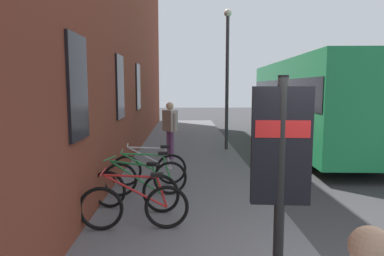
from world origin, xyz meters
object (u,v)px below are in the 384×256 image
street_lamp (227,67)px  bicycle_leaning_wall (149,169)px  bicycle_under_window (134,206)px  bicycle_far_end (146,177)px  city_bus (310,99)px  transit_info_sign (281,162)px  bicycle_nearest_sign (134,190)px  pedestrian_near_bus (170,124)px

street_lamp → bicycle_leaning_wall: bearing=152.6°
street_lamp → bicycle_under_window: bearing=161.6°
bicycle_far_end → city_bus: 8.46m
bicycle_under_window → bicycle_far_end: size_ratio=1.00×
bicycle_leaning_wall → transit_info_sign: size_ratio=0.73×
street_lamp → bicycle_nearest_sign: bearing=158.3°
bicycle_far_end → bicycle_leaning_wall: size_ratio=1.00×
city_bus → bicycle_nearest_sign: bearing=140.4°
bicycle_nearest_sign → bicycle_far_end: size_ratio=0.97×
bicycle_far_end → bicycle_leaning_wall: same height
bicycle_nearest_sign → street_lamp: bearing=-21.7°
city_bus → pedestrian_near_bus: size_ratio=5.89×
bicycle_under_window → bicycle_far_end: (1.75, 0.01, -0.00)m
bicycle_under_window → street_lamp: (7.12, -2.36, 2.59)m
pedestrian_near_bus → street_lamp: size_ratio=0.36×
bicycle_under_window → city_bus: (7.87, -5.66, 1.41)m
bicycle_nearest_sign → city_bus: size_ratio=0.16×
city_bus → transit_info_sign: bearing=158.6°
bicycle_nearest_sign → transit_info_sign: (-3.12, -1.82, 1.21)m
bicycle_far_end → pedestrian_near_bus: (3.76, -0.37, 0.71)m
street_lamp → bicycle_far_end: bearing=156.1°
transit_info_sign → street_lamp: street_lamp is taller
bicycle_under_window → bicycle_leaning_wall: 2.53m
bicycle_under_window → street_lamp: 7.93m
bicycle_under_window → transit_info_sign: bearing=-142.9°
transit_info_sign → pedestrian_near_bus: size_ratio=1.33×
bicycle_far_end → bicycle_under_window: bearing=-179.6°
bicycle_far_end → bicycle_leaning_wall: 0.78m
bicycle_nearest_sign → pedestrian_near_bus: size_ratio=0.95×
bicycle_nearest_sign → transit_info_sign: transit_info_sign is taller
bicycle_leaning_wall → city_bus: 7.92m
bicycle_leaning_wall → street_lamp: street_lamp is taller
bicycle_nearest_sign → transit_info_sign: size_ratio=0.72×
bicycle_leaning_wall → transit_info_sign: transit_info_sign is taller
bicycle_leaning_wall → transit_info_sign: (-4.77, -1.71, 1.21)m
bicycle_under_window → pedestrian_near_bus: bearing=-3.7°
bicycle_far_end → pedestrian_near_bus: 3.85m
city_bus → street_lamp: 3.58m
bicycle_under_window → bicycle_leaning_wall: size_ratio=1.00×
bicycle_nearest_sign → bicycle_far_end: 0.88m
bicycle_under_window → bicycle_leaning_wall: (2.53, 0.01, -0.00)m
city_bus → pedestrian_near_bus: 5.84m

